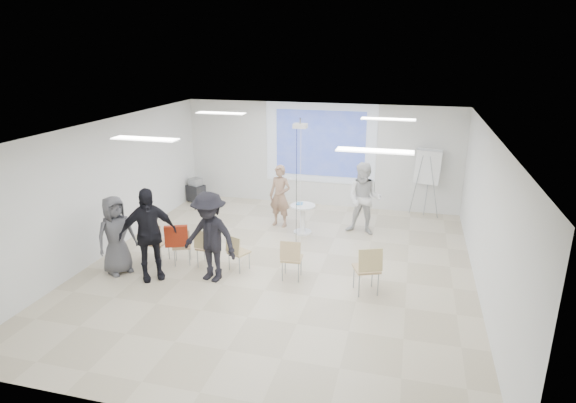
% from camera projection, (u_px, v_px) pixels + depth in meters
% --- Properties ---
extents(floor, '(8.00, 9.00, 0.10)m').
position_uv_depth(floor, '(279.00, 270.00, 10.29)').
color(floor, beige).
rests_on(floor, ground).
extents(ceiling, '(8.00, 9.00, 0.10)m').
position_uv_depth(ceiling, '(278.00, 126.00, 9.33)').
color(ceiling, white).
rests_on(ceiling, wall_back).
extents(wall_back, '(8.00, 0.10, 3.00)m').
position_uv_depth(wall_back, '(320.00, 155.00, 13.99)').
color(wall_back, silver).
rests_on(wall_back, floor).
extents(wall_left, '(0.10, 9.00, 3.00)m').
position_uv_depth(wall_left, '(104.00, 188.00, 10.78)').
color(wall_left, silver).
rests_on(wall_left, floor).
extents(wall_right, '(0.10, 9.00, 3.00)m').
position_uv_depth(wall_right, '(490.00, 219.00, 8.84)').
color(wall_right, silver).
rests_on(wall_right, floor).
extents(projection_halo, '(3.20, 0.01, 2.30)m').
position_uv_depth(projection_halo, '(320.00, 143.00, 13.83)').
color(projection_halo, silver).
rests_on(projection_halo, wall_back).
extents(projection_image, '(2.60, 0.01, 1.90)m').
position_uv_depth(projection_image, '(320.00, 144.00, 13.81)').
color(projection_image, '#364DB9').
rests_on(projection_image, wall_back).
extents(pedestal_table, '(0.70, 0.70, 0.77)m').
position_uv_depth(pedestal_table, '(303.00, 217.00, 12.06)').
color(pedestal_table, white).
rests_on(pedestal_table, floor).
extents(player_left, '(0.76, 0.60, 1.85)m').
position_uv_depth(player_left, '(280.00, 192.00, 12.43)').
color(player_left, '#A07A62').
rests_on(player_left, floor).
extents(player_right, '(1.07, 0.90, 2.02)m').
position_uv_depth(player_right, '(364.00, 195.00, 11.88)').
color(player_right, silver).
rests_on(player_right, floor).
extents(controller_left, '(0.07, 0.13, 0.04)m').
position_uv_depth(controller_left, '(289.00, 179.00, 12.53)').
color(controller_left, white).
rests_on(controller_left, player_left).
extents(controller_right, '(0.05, 0.12, 0.04)m').
position_uv_depth(controller_right, '(359.00, 178.00, 12.05)').
color(controller_right, white).
rests_on(controller_right, player_right).
extents(chair_far_left, '(0.44, 0.47, 0.93)m').
position_uv_depth(chair_far_left, '(155.00, 240.00, 10.34)').
color(chair_far_left, tan).
rests_on(chair_far_left, floor).
extents(chair_left_mid, '(0.51, 0.53, 0.82)m').
position_uv_depth(chair_left_mid, '(182.00, 244.00, 10.30)').
color(chair_left_mid, tan).
rests_on(chair_left_mid, floor).
extents(chair_left_inner, '(0.42, 0.45, 0.85)m').
position_uv_depth(chair_left_inner, '(206.00, 245.00, 10.19)').
color(chair_left_inner, tan).
rests_on(chair_left_inner, floor).
extents(chair_center, '(0.50, 0.52, 0.80)m').
position_uv_depth(chair_center, '(237.00, 250.00, 10.02)').
color(chair_center, tan).
rests_on(chair_center, floor).
extents(chair_right_inner, '(0.44, 0.47, 0.87)m').
position_uv_depth(chair_right_inner, '(291.00, 256.00, 9.61)').
color(chair_right_inner, tan).
rests_on(chair_right_inner, floor).
extents(chair_right_far, '(0.61, 0.63, 0.98)m').
position_uv_depth(chair_right_far, '(368.00, 266.00, 9.04)').
color(chair_right_far, tan).
rests_on(chair_right_far, floor).
extents(red_jacket, '(0.48, 0.28, 0.46)m').
position_uv_depth(red_jacket, '(176.00, 236.00, 10.09)').
color(red_jacket, '#A32B14').
rests_on(red_jacket, chair_left_mid).
extents(laptop, '(0.32, 0.24, 0.02)m').
position_uv_depth(laptop, '(208.00, 245.00, 10.29)').
color(laptop, black).
rests_on(laptop, chair_left_inner).
extents(audience_left, '(1.47, 1.40, 2.20)m').
position_uv_depth(audience_left, '(148.00, 228.00, 9.52)').
color(audience_left, black).
rests_on(audience_left, floor).
extents(audience_mid, '(1.50, 1.04, 2.10)m').
position_uv_depth(audience_mid, '(210.00, 231.00, 9.47)').
color(audience_mid, black).
rests_on(audience_mid, floor).
extents(audience_outer, '(0.99, 1.09, 1.86)m').
position_uv_depth(audience_outer, '(115.00, 231.00, 9.82)').
color(audience_outer, '#57565B').
rests_on(audience_outer, floor).
extents(flipchart_easel, '(0.79, 0.62, 1.89)m').
position_uv_depth(flipchart_easel, '(428.00, 167.00, 13.01)').
color(flipchart_easel, gray).
rests_on(flipchart_easel, floor).
extents(av_cart, '(0.59, 0.54, 0.72)m').
position_uv_depth(av_cart, '(196.00, 191.00, 14.58)').
color(av_cart, black).
rests_on(av_cart, floor).
extents(ceiling_projector, '(0.30, 0.25, 3.00)m').
position_uv_depth(ceiling_projector, '(300.00, 132.00, 10.79)').
color(ceiling_projector, white).
rests_on(ceiling_projector, ceiling).
extents(fluor_panel_nw, '(1.20, 0.30, 0.02)m').
position_uv_depth(fluor_panel_nw, '(221.00, 113.00, 11.67)').
color(fluor_panel_nw, white).
rests_on(fluor_panel_nw, ceiling).
extents(fluor_panel_ne, '(1.20, 0.30, 0.02)m').
position_uv_depth(fluor_panel_ne, '(388.00, 119.00, 10.71)').
color(fluor_panel_ne, white).
rests_on(fluor_panel_ne, ceiling).
extents(fluor_panel_sw, '(1.20, 0.30, 0.02)m').
position_uv_depth(fluor_panel_sw, '(145.00, 139.00, 8.45)').
color(fluor_panel_sw, white).
rests_on(fluor_panel_sw, ceiling).
extents(fluor_panel_se, '(1.20, 0.30, 0.02)m').
position_uv_depth(fluor_panel_se, '(375.00, 151.00, 7.49)').
color(fluor_panel_se, white).
rests_on(fluor_panel_se, ceiling).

